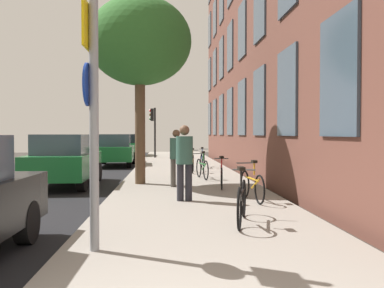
% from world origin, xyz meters
% --- Properties ---
extents(ground_plane, '(41.80, 41.80, 0.00)m').
position_xyz_m(ground_plane, '(-2.40, 15.00, 0.00)').
color(ground_plane, '#332D28').
extents(road_asphalt, '(7.00, 38.00, 0.01)m').
position_xyz_m(road_asphalt, '(-4.50, 15.00, 0.01)').
color(road_asphalt, black).
rests_on(road_asphalt, ground).
extents(sidewalk, '(4.20, 38.00, 0.12)m').
position_xyz_m(sidewalk, '(1.10, 15.00, 0.06)').
color(sidewalk, gray).
rests_on(sidewalk, ground).
extents(building_facade, '(0.56, 27.00, 13.25)m').
position_xyz_m(building_facade, '(3.69, 14.50, 6.65)').
color(building_facade, brown).
rests_on(building_facade, ground).
extents(sign_post, '(0.16, 0.60, 3.37)m').
position_xyz_m(sign_post, '(-0.54, 3.46, 2.06)').
color(sign_post, gray).
rests_on(sign_post, sidewalk).
extents(traffic_light, '(0.43, 0.24, 3.22)m').
position_xyz_m(traffic_light, '(-0.42, 25.22, 2.33)').
color(traffic_light, black).
rests_on(traffic_light, sidewalk).
extents(tree_near, '(3.15, 3.15, 5.69)m').
position_xyz_m(tree_near, '(-0.38, 10.86, 4.44)').
color(tree_near, brown).
rests_on(tree_near, sidewalk).
extents(bicycle_0, '(0.58, 1.74, 0.98)m').
position_xyz_m(bicycle_0, '(1.70, 4.99, 0.50)').
color(bicycle_0, black).
rests_on(bicycle_0, sidewalk).
extents(bicycle_1, '(0.42, 1.72, 0.94)m').
position_xyz_m(bicycle_1, '(2.37, 7.39, 0.49)').
color(bicycle_1, black).
rests_on(bicycle_1, sidewalk).
extents(bicycle_2, '(0.42, 1.68, 0.91)m').
position_xyz_m(bicycle_2, '(1.99, 9.79, 0.47)').
color(bicycle_2, black).
rests_on(bicycle_2, sidewalk).
extents(bicycle_3, '(0.44, 1.65, 0.94)m').
position_xyz_m(bicycle_3, '(1.64, 12.19, 0.49)').
color(bicycle_3, black).
rests_on(bicycle_3, sidewalk).
extents(bicycle_4, '(0.42, 1.76, 0.97)m').
position_xyz_m(bicycle_4, '(1.47, 14.59, 0.50)').
color(bicycle_4, black).
rests_on(bicycle_4, sidewalk).
extents(bicycle_5, '(0.48, 1.65, 0.93)m').
position_xyz_m(bicycle_5, '(2.07, 16.99, 0.48)').
color(bicycle_5, black).
rests_on(bicycle_5, sidewalk).
extents(pedestrian_0, '(0.54, 0.54, 1.72)m').
position_xyz_m(pedestrian_0, '(0.83, 7.47, 1.10)').
color(pedestrian_0, '#26262D').
rests_on(pedestrian_0, sidewalk).
extents(pedestrian_1, '(0.50, 0.50, 1.65)m').
position_xyz_m(pedestrian_1, '(0.71, 10.02, 1.06)').
color(pedestrian_1, '#4C4742').
rests_on(pedestrian_1, sidewalk).
extents(car_1, '(1.85, 4.26, 1.62)m').
position_xyz_m(car_1, '(-2.75, 11.28, 0.84)').
color(car_1, '#19662D').
rests_on(car_1, road_asphalt).
extents(car_2, '(1.99, 4.48, 1.62)m').
position_xyz_m(car_2, '(-2.17, 19.61, 0.84)').
color(car_2, '#19662D').
rests_on(car_2, road_asphalt).
extents(car_3, '(1.83, 3.96, 1.62)m').
position_xyz_m(car_3, '(-2.09, 27.95, 0.84)').
color(car_3, '#19662D').
rests_on(car_3, road_asphalt).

